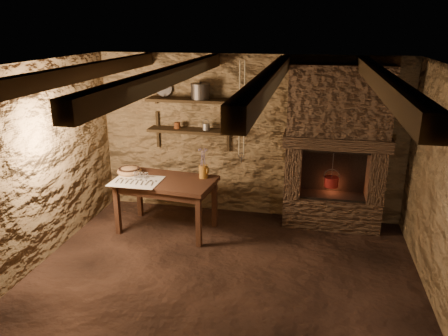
% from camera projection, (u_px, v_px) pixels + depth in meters
% --- Properties ---
extents(floor, '(4.50, 4.50, 0.00)m').
position_uv_depth(floor, '(220.00, 282.00, 4.97)').
color(floor, black).
rests_on(floor, ground).
extents(back_wall, '(4.50, 0.04, 2.40)m').
position_uv_depth(back_wall, '(249.00, 137.00, 6.45)').
color(back_wall, brown).
rests_on(back_wall, floor).
extents(front_wall, '(4.50, 0.04, 2.40)m').
position_uv_depth(front_wall, '(153.00, 292.00, 2.73)').
color(front_wall, brown).
rests_on(front_wall, floor).
extents(left_wall, '(0.04, 4.00, 2.40)m').
position_uv_depth(left_wall, '(29.00, 170.00, 5.02)').
color(left_wall, brown).
rests_on(left_wall, floor).
extents(ceiling, '(4.50, 4.00, 0.04)m').
position_uv_depth(ceiling, '(220.00, 67.00, 4.21)').
color(ceiling, black).
rests_on(ceiling, back_wall).
extents(beam_far_left, '(0.14, 3.95, 0.16)m').
position_uv_depth(beam_far_left, '(79.00, 73.00, 4.53)').
color(beam_far_left, black).
rests_on(beam_far_left, ceiling).
extents(beam_mid_left, '(0.14, 3.95, 0.16)m').
position_uv_depth(beam_mid_left, '(171.00, 75.00, 4.34)').
color(beam_mid_left, black).
rests_on(beam_mid_left, ceiling).
extents(beam_mid_right, '(0.14, 3.95, 0.16)m').
position_uv_depth(beam_mid_right, '(271.00, 78.00, 4.15)').
color(beam_mid_right, black).
rests_on(beam_mid_right, ceiling).
extents(beam_far_right, '(0.14, 3.95, 0.16)m').
position_uv_depth(beam_far_right, '(381.00, 80.00, 3.95)').
color(beam_far_right, black).
rests_on(beam_far_right, ceiling).
extents(shelf_lower, '(1.25, 0.30, 0.04)m').
position_uv_depth(shelf_lower, '(190.00, 130.00, 6.43)').
color(shelf_lower, black).
rests_on(shelf_lower, back_wall).
extents(shelf_upper, '(1.25, 0.30, 0.04)m').
position_uv_depth(shelf_upper, '(189.00, 100.00, 6.29)').
color(shelf_upper, black).
rests_on(shelf_upper, back_wall).
extents(hearth, '(1.43, 0.51, 2.30)m').
position_uv_depth(hearth, '(336.00, 144.00, 5.99)').
color(hearth, '#35241A').
rests_on(hearth, floor).
extents(work_table, '(1.41, 0.90, 0.76)m').
position_uv_depth(work_table, '(167.00, 203.00, 6.10)').
color(work_table, '#351D12').
rests_on(work_table, floor).
extents(linen_cloth, '(0.66, 0.53, 0.01)m').
position_uv_depth(linen_cloth, '(136.00, 181.00, 5.92)').
color(linen_cloth, silver).
rests_on(linen_cloth, work_table).
extents(pewter_cutlery_row, '(0.55, 0.22, 0.01)m').
position_uv_depth(pewter_cutlery_row, '(136.00, 181.00, 5.90)').
color(pewter_cutlery_row, '#9B998D').
rests_on(pewter_cutlery_row, linen_cloth).
extents(drinking_glasses, '(0.21, 0.06, 0.08)m').
position_uv_depth(drinking_glasses, '(141.00, 175.00, 6.02)').
color(drinking_glasses, white).
rests_on(drinking_glasses, linen_cloth).
extents(stoneware_jug, '(0.13, 0.12, 0.42)m').
position_uv_depth(stoneware_jug, '(203.00, 165.00, 6.00)').
color(stoneware_jug, '#9D631E').
rests_on(stoneware_jug, work_table).
extents(wooden_bowl, '(0.37, 0.37, 0.12)m').
position_uv_depth(wooden_bowl, '(129.00, 171.00, 6.20)').
color(wooden_bowl, '#9F7145').
rests_on(wooden_bowl, work_table).
extents(iron_stockpot, '(0.35, 0.35, 0.20)m').
position_uv_depth(iron_stockpot, '(201.00, 92.00, 6.22)').
color(iron_stockpot, '#302D2A').
rests_on(iron_stockpot, shelf_upper).
extents(tin_pan, '(0.25, 0.14, 0.23)m').
position_uv_depth(tin_pan, '(164.00, 89.00, 6.42)').
color(tin_pan, '#A7A7A2').
rests_on(tin_pan, shelf_upper).
extents(small_kettle, '(0.16, 0.13, 0.15)m').
position_uv_depth(small_kettle, '(206.00, 127.00, 6.37)').
color(small_kettle, '#A7A7A2').
rests_on(small_kettle, shelf_lower).
extents(rusty_tin, '(0.12, 0.12, 0.09)m').
position_uv_depth(rusty_tin, '(177.00, 125.00, 6.45)').
color(rusty_tin, '#532510').
rests_on(rusty_tin, shelf_lower).
extents(red_pot, '(0.23, 0.23, 0.54)m').
position_uv_depth(red_pot, '(331.00, 181.00, 6.11)').
color(red_pot, maroon).
rests_on(red_pot, hearth).
extents(hanging_ropes, '(0.08, 0.08, 1.20)m').
position_uv_depth(hanging_ropes, '(242.00, 109.00, 5.37)').
color(hanging_ropes, tan).
rests_on(hanging_ropes, ceiling).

